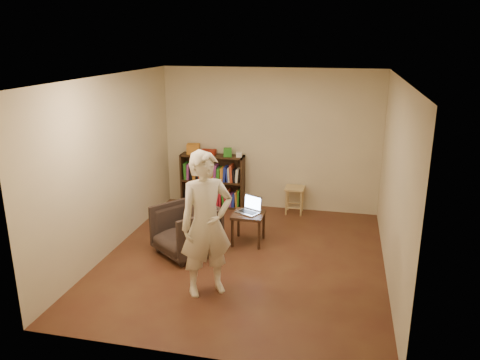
% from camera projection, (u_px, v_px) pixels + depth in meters
% --- Properties ---
extents(floor, '(4.50, 4.50, 0.00)m').
position_uv_depth(floor, '(244.00, 258.00, 6.84)').
color(floor, '#441F16').
rests_on(floor, ground).
extents(ceiling, '(4.50, 4.50, 0.00)m').
position_uv_depth(ceiling, '(244.00, 78.00, 6.08)').
color(ceiling, silver).
rests_on(ceiling, wall_back).
extents(wall_back, '(4.00, 0.00, 4.00)m').
position_uv_depth(wall_back, '(270.00, 140.00, 8.56)').
color(wall_back, '#BDB08F').
rests_on(wall_back, floor).
extents(wall_left, '(0.00, 4.50, 4.50)m').
position_uv_depth(wall_left, '(111.00, 165.00, 6.89)').
color(wall_left, '#BDB08F').
rests_on(wall_left, floor).
extents(wall_right, '(0.00, 4.50, 4.50)m').
position_uv_depth(wall_right, '(395.00, 183.00, 6.04)').
color(wall_right, '#BDB08F').
rests_on(wall_right, floor).
extents(bookshelf, '(1.20, 0.30, 1.00)m').
position_uv_depth(bookshelf, '(213.00, 183.00, 8.89)').
color(bookshelf, black).
rests_on(bookshelf, floor).
extents(box_yellow, '(0.26, 0.20, 0.19)m').
position_uv_depth(box_yellow, '(193.00, 149.00, 8.79)').
color(box_yellow, '#C67723').
rests_on(box_yellow, bookshelf).
extents(red_cloth, '(0.29, 0.22, 0.09)m').
position_uv_depth(red_cloth, '(208.00, 152.00, 8.71)').
color(red_cloth, maroon).
rests_on(red_cloth, bookshelf).
extents(box_green, '(0.18, 0.18, 0.15)m').
position_uv_depth(box_green, '(228.00, 152.00, 8.60)').
color(box_green, '#287A20').
rests_on(box_green, bookshelf).
extents(box_white, '(0.12, 0.12, 0.08)m').
position_uv_depth(box_white, '(239.00, 155.00, 8.57)').
color(box_white, silver).
rests_on(box_white, bookshelf).
extents(stool, '(0.34, 0.34, 0.50)m').
position_uv_depth(stool, '(295.00, 192.00, 8.51)').
color(stool, tan).
rests_on(stool, floor).
extents(armchair, '(1.13, 1.14, 0.75)m').
position_uv_depth(armchair, '(186.00, 230.00, 6.91)').
color(armchair, '#2E251E').
rests_on(armchair, floor).
extents(side_table, '(0.48, 0.48, 0.49)m').
position_uv_depth(side_table, '(248.00, 218.00, 7.26)').
color(side_table, black).
rests_on(side_table, floor).
extents(laptop, '(0.42, 0.39, 0.26)m').
position_uv_depth(laptop, '(250.00, 208.00, 7.28)').
color(laptop, '#A7A7AB').
rests_on(laptop, side_table).
extents(person, '(0.80, 0.74, 1.84)m').
position_uv_depth(person, '(206.00, 224.00, 5.70)').
color(person, beige).
rests_on(person, floor).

